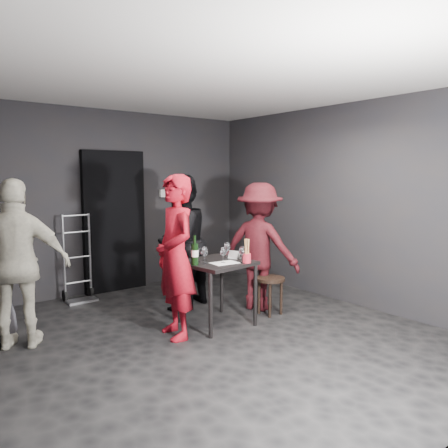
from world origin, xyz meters
TOP-DOWN VIEW (x-y plane):
  - floor at (0.00, 0.00)m, footprint 4.50×5.00m
  - ceiling at (0.00, 0.00)m, footprint 4.50×5.00m
  - wall_back at (0.00, 2.50)m, footprint 4.50×0.04m
  - wall_right at (2.25, 0.00)m, footprint 0.04×5.00m
  - doorway at (0.00, 2.44)m, footprint 0.95×0.10m
  - wallbox_upper at (0.85, 2.45)m, footprint 0.12×0.06m
  - wallbox_lower at (1.05, 2.45)m, footprint 0.10×0.06m
  - hand_truck at (-0.64, 2.23)m, footprint 0.40×0.34m
  - tasting_table at (0.30, 0.28)m, footprint 0.72×0.72m
  - stool at (1.05, 0.16)m, footprint 0.36×0.36m
  - server_red at (-0.28, 0.24)m, footprint 0.61×0.82m
  - woman_black at (0.32, 1.09)m, footprint 1.12×0.90m
  - man_maroon at (1.10, 0.43)m, footprint 0.96×1.28m
  - bystander_cream at (-1.68, 0.96)m, footprint 1.27×1.03m
  - tasting_mat at (0.30, 0.14)m, footprint 0.31×0.22m
  - wine_glass_a at (0.10, 0.24)m, footprint 0.09×0.09m
  - wine_glass_b at (0.09, 0.37)m, footprint 0.07×0.07m
  - wine_glass_c at (0.22, 0.40)m, footprint 0.08×0.08m
  - wine_glass_d at (0.30, 0.15)m, footprint 0.10×0.10m
  - wine_glass_e at (0.48, 0.04)m, footprint 0.09×0.09m
  - wine_glass_f at (0.48, 0.31)m, footprint 0.11×0.11m
  - wine_bottle at (-0.01, 0.27)m, footprint 0.08×0.08m
  - breadstick_cup at (0.51, -0.00)m, footprint 0.10×0.10m
  - reserved_card at (0.54, 0.27)m, footprint 0.12×0.15m

SIDE VIEW (x-z plane):
  - floor at x=0.00m, z-range -0.01..0.01m
  - hand_truck at x=-0.64m, z-range -0.38..0.83m
  - stool at x=1.05m, z-range 0.14..0.61m
  - tasting_table at x=0.30m, z-range 0.28..1.03m
  - tasting_mat at x=0.30m, z-range 0.75..0.75m
  - reserved_card at x=0.54m, z-range 0.75..0.85m
  - wine_glass_c at x=0.22m, z-range 0.75..0.93m
  - wine_glass_b at x=0.09m, z-range 0.75..0.94m
  - wine_glass_d at x=0.30m, z-range 0.75..0.95m
  - wine_glass_e at x=0.48m, z-range 0.75..0.95m
  - wine_glass_a at x=0.10m, z-range 0.75..0.95m
  - wine_glass_f at x=0.48m, z-range 0.75..0.97m
  - wine_bottle at x=-0.01m, z-range 0.71..1.04m
  - breadstick_cup at x=0.51m, z-range 0.74..1.03m
  - man_maroon at x=1.10m, z-range 0.00..1.80m
  - bystander_cream at x=-1.68m, z-range 0.00..1.96m
  - woman_black at x=0.32m, z-range 0.00..2.04m
  - server_red at x=-0.28m, z-range 0.00..2.05m
  - doorway at x=0.00m, z-range 0.00..2.10m
  - wall_back at x=0.00m, z-range 0.00..2.70m
  - wall_right at x=2.25m, z-range 0.00..2.70m
  - wallbox_lower at x=1.05m, z-range 1.33..1.47m
  - wallbox_upper at x=0.85m, z-range 1.39..1.51m
  - ceiling at x=0.00m, z-range 2.69..2.71m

